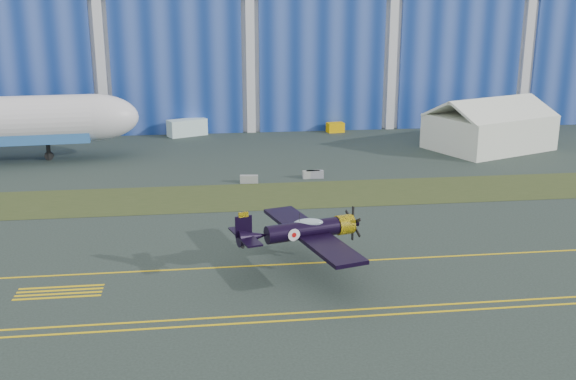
{
  "coord_description": "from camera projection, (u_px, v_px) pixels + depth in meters",
  "views": [
    {
      "loc": [
        -7.5,
        -53.66,
        20.09
      ],
      "look_at": [
        -0.27,
        2.57,
        3.87
      ],
      "focal_mm": 42.0,
      "sensor_mm": 36.0,
      "label": 1
    }
  ],
  "objects": [
    {
      "name": "warbird",
      "position": [
        303.0,
        230.0,
        50.54
      ],
      "size": [
        14.31,
        15.92,
        3.99
      ],
      "rotation": [
        0.0,
        0.0,
        0.27
      ],
      "color": "black",
      "rests_on": "ground"
    },
    {
      "name": "hangar",
      "position": [
        241.0,
        27.0,
        121.95
      ],
      "size": [
        220.0,
        45.7,
        30.0
      ],
      "color": "silver",
      "rests_on": "ground"
    },
    {
      "name": "taxiway_centreline",
      "position": [
        304.0,
        263.0,
        52.84
      ],
      "size": [
        200.0,
        0.2,
        0.02
      ],
      "primitive_type": "cube",
      "color": "yellow",
      "rests_on": "ground"
    },
    {
      "name": "tent",
      "position": [
        490.0,
        123.0,
        92.12
      ],
      "size": [
        18.52,
        16.32,
        7.14
      ],
      "rotation": [
        0.0,
        0.0,
        0.4
      ],
      "color": "white",
      "rests_on": "ground"
    },
    {
      "name": "barrier_b",
      "position": [
        311.0,
        174.0,
        77.71
      ],
      "size": [
        2.04,
        0.75,
        0.9
      ],
      "primitive_type": "cube",
      "rotation": [
        0.0,
        0.0,
        0.08
      ],
      "color": "#999E98",
      "rests_on": "ground"
    },
    {
      "name": "ground",
      "position": [
        295.0,
        241.0,
        57.61
      ],
      "size": [
        260.0,
        260.0,
        0.0
      ],
      "primitive_type": "plane",
      "color": "#2D3A34",
      "rests_on": "ground"
    },
    {
      "name": "barrier_a",
      "position": [
        249.0,
        179.0,
        75.69
      ],
      "size": [
        2.06,
        0.83,
        0.9
      ],
      "primitive_type": "cube",
      "rotation": [
        0.0,
        0.0,
        -0.12
      ],
      "color": "gray",
      "rests_on": "ground"
    },
    {
      "name": "edge_line_far",
      "position": [
        323.0,
        311.0,
        44.73
      ],
      "size": [
        80.0,
        0.2,
        0.02
      ],
      "primitive_type": "cube",
      "color": "yellow",
      "rests_on": "ground"
    },
    {
      "name": "tug",
      "position": [
        335.0,
        127.0,
        104.32
      ],
      "size": [
        2.76,
        1.95,
        1.49
      ],
      "primitive_type": "cube",
      "rotation": [
        0.0,
        0.0,
        0.15
      ],
      "color": "#F4B403",
      "rests_on": "ground"
    },
    {
      "name": "barrier_c",
      "position": [
        315.0,
        174.0,
        77.73
      ],
      "size": [
        2.02,
        0.67,
        0.9
      ],
      "primitive_type": "cube",
      "rotation": [
        0.0,
        0.0,
        -0.03
      ],
      "color": "gray",
      "rests_on": "ground"
    },
    {
      "name": "grass_median",
      "position": [
        277.0,
        195.0,
        70.95
      ],
      "size": [
        260.0,
        10.0,
        0.02
      ],
      "primitive_type": "cube",
      "color": "#475128",
      "rests_on": "ground"
    },
    {
      "name": "hold_short_ladder",
      "position": [
        59.0,
        292.0,
        47.67
      ],
      "size": [
        6.0,
        2.4,
        0.02
      ],
      "primitive_type": null,
      "color": "yellow",
      "rests_on": "ground"
    },
    {
      "name": "edge_line_near",
      "position": [
        326.0,
        318.0,
        43.78
      ],
      "size": [
        80.0,
        0.2,
        0.02
      ],
      "primitive_type": "cube",
      "color": "yellow",
      "rests_on": "ground"
    },
    {
      "name": "shipping_container",
      "position": [
        187.0,
        128.0,
        101.51
      ],
      "size": [
        6.18,
        4.47,
        2.49
      ],
      "primitive_type": "cube",
      "rotation": [
        0.0,
        0.0,
        0.43
      ],
      "color": "silver",
      "rests_on": "ground"
    }
  ]
}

